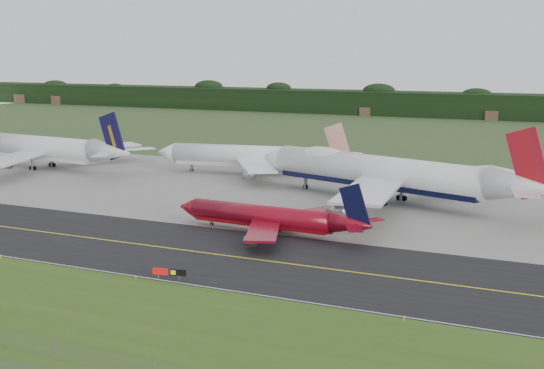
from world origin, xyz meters
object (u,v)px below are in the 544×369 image
at_px(jet_navy_gold, 41,149).
at_px(jet_red_737, 272,218).
at_px(taxiway_sign, 169,272).
at_px(jet_ba_747, 386,173).
at_px(jet_star_tail, 254,157).

bearing_deg(jet_navy_gold, jet_red_737, -24.80).
xyz_separation_m(jet_navy_gold, taxiway_sign, (89.95, -73.62, -4.37)).
distance_m(jet_ba_747, taxiway_sign, 69.18).
relative_size(jet_ba_747, jet_star_tail, 1.33).
distance_m(jet_red_737, jet_navy_gold, 100.20).
distance_m(jet_red_737, taxiway_sign, 31.67).
bearing_deg(jet_red_737, taxiway_sign, -91.78).
bearing_deg(jet_star_tail, jet_navy_gold, -165.07).
bearing_deg(taxiway_sign, jet_star_tail, 109.49).
bearing_deg(jet_red_737, jet_star_tail, 119.47).
relative_size(jet_navy_gold, jet_star_tail, 1.21).
bearing_deg(taxiway_sign, jet_red_737, 88.22).
bearing_deg(taxiway_sign, jet_ba_747, 80.95).
height_order(jet_ba_747, taxiway_sign, jet_ba_747).
xyz_separation_m(jet_red_737, jet_navy_gold, (-90.93, 42.01, 2.65)).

